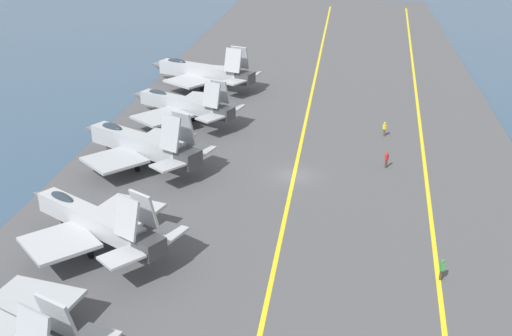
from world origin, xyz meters
name	(u,v)px	position (x,y,z in m)	size (l,w,h in m)	color
ground_plane	(294,179)	(0.00, 0.00, 0.00)	(2000.00, 2000.00, 0.00)	#334C66
carrier_deck	(294,177)	(0.00, 0.00, 0.20)	(224.19, 46.89, 0.40)	#4C4C4F
deck_stripe_foul_line	(427,183)	(0.00, -12.90, 0.40)	(201.77, 0.36, 0.01)	yellow
deck_stripe_centerline	(294,175)	(0.00, 0.00, 0.40)	(201.77, 0.36, 0.01)	yellow
parked_jet_second	(94,221)	(-16.39, 14.20, 2.97)	(12.38, 14.99, 6.30)	#A8AAAF
parked_jet_third	(139,144)	(0.27, 15.83, 2.83)	(12.83, 15.69, 6.67)	#9EA3A8
parked_jet_fourth	(182,104)	(13.68, 14.72, 2.75)	(13.82, 15.15, 6.00)	#9EA3A8
parked_jet_fifth	(201,71)	(28.78, 15.75, 2.78)	(12.46, 17.15, 6.46)	#A8AAAF
crew_red_vest	(387,159)	(3.30, -9.12, 1.36)	(0.46, 0.40, 1.75)	#383328
crew_green_vest	(442,269)	(-16.92, -12.20, 1.33)	(0.38, 0.26, 1.69)	#383328
crew_yellow_vest	(384,128)	(12.50, -9.29, 1.34)	(0.46, 0.44, 1.72)	#4C473D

